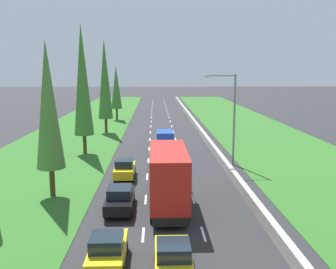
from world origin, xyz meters
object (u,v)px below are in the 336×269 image
object	(u,v)px
red_hatchback_centre_lane	(165,162)
yellow_hatchback_centre_lane	(173,259)
poplar_tree_fourth	(105,79)
blue_van_centre_lane	(165,144)
poplar_tree_third	(82,80)
street_light_mast	(231,113)
poplar_tree_fifth	(116,88)
red_box_truck_centre_lane	(168,175)
black_sedan_left_lane	(120,198)
yellow_hatchback_left_lane_fourth	(125,169)
poplar_tree_second	(48,105)
yellow_hatchback_left_lane	(108,251)

from	to	relation	value
red_hatchback_centre_lane	yellow_hatchback_centre_lane	bearing A→B (deg)	-90.48
poplar_tree_fourth	blue_van_centre_lane	bearing A→B (deg)	-61.85
poplar_tree_third	street_light_mast	size ratio (longest dim) A/B	1.60
poplar_tree_fifth	red_box_truck_centre_lane	bearing A→B (deg)	-79.93
yellow_hatchback_centre_lane	poplar_tree_third	world-z (taller)	poplar_tree_third
yellow_hatchback_centre_lane	poplar_tree_third	size ratio (longest dim) A/B	0.27
yellow_hatchback_centre_lane	street_light_mast	xyz separation A→B (m)	(6.65, 20.50, 4.40)
yellow_hatchback_centre_lane	poplar_tree_fourth	world-z (taller)	poplar_tree_fourth
yellow_hatchback_centre_lane	black_sedan_left_lane	xyz separation A→B (m)	(-3.22, 8.47, -0.02)
black_sedan_left_lane	red_hatchback_centre_lane	bearing A→B (deg)	71.56
black_sedan_left_lane	street_light_mast	xyz separation A→B (m)	(9.87, 12.03, 4.42)
black_sedan_left_lane	poplar_tree_fifth	distance (m)	46.77
red_box_truck_centre_lane	poplar_tree_fifth	size ratio (longest dim) A/B	0.93
red_hatchback_centre_lane	poplar_tree_fifth	world-z (taller)	poplar_tree_fifth
poplar_tree_third	yellow_hatchback_centre_lane	bearing A→B (deg)	-71.38
poplar_tree_fourth	black_sedan_left_lane	bearing A→B (deg)	-81.15
yellow_hatchback_centre_lane	red_box_truck_centre_lane	bearing A→B (deg)	89.50
yellow_hatchback_left_lane_fourth	red_hatchback_centre_lane	bearing A→B (deg)	34.98
yellow_hatchback_left_lane_fourth	yellow_hatchback_centre_lane	bearing A→B (deg)	-77.72
yellow_hatchback_left_lane_fourth	poplar_tree_second	distance (m)	9.09
red_box_truck_centre_lane	poplar_tree_second	world-z (taller)	poplar_tree_second
red_hatchback_centre_lane	blue_van_centre_lane	distance (m)	5.93
poplar_tree_fourth	poplar_tree_fifth	world-z (taller)	poplar_tree_fourth
poplar_tree_third	poplar_tree_fifth	distance (m)	28.80
poplar_tree_fourth	poplar_tree_fifth	xyz separation A→B (m)	(0.19, 14.44, -1.93)
poplar_tree_fourth	yellow_hatchback_left_lane_fourth	bearing A→B (deg)	-79.07
yellow_hatchback_left_lane	poplar_tree_second	size ratio (longest dim) A/B	0.34
poplar_tree_fourth	poplar_tree_third	bearing A→B (deg)	-92.35
black_sedan_left_lane	yellow_hatchback_left_lane_fourth	distance (m)	7.58
black_sedan_left_lane	red_hatchback_centre_lane	distance (m)	10.68
red_box_truck_centre_lane	yellow_hatchback_left_lane_fourth	bearing A→B (deg)	117.79
red_box_truck_centre_lane	yellow_hatchback_left_lane_fourth	distance (m)	7.78
red_hatchback_centre_lane	blue_van_centre_lane	xyz separation A→B (m)	(0.11, 5.90, 0.56)
blue_van_centre_lane	street_light_mast	bearing A→B (deg)	-32.06
blue_van_centre_lane	black_sedan_left_lane	bearing A→B (deg)	-102.25
yellow_hatchback_left_lane	street_light_mast	size ratio (longest dim) A/B	0.43
poplar_tree_second	street_light_mast	xyz separation A→B (m)	(15.20, 9.01, -1.62)
black_sedan_left_lane	poplar_tree_fifth	bearing A→B (deg)	95.88
blue_van_centre_lane	street_light_mast	distance (m)	8.46
street_light_mast	poplar_tree_second	bearing A→B (deg)	-149.34
red_box_truck_centre_lane	yellow_hatchback_left_lane_fourth	xyz separation A→B (m)	(-3.57, 6.78, -1.35)
black_sedan_left_lane	red_hatchback_centre_lane	xyz separation A→B (m)	(3.38, 10.13, 0.02)
red_hatchback_centre_lane	yellow_hatchback_left_lane_fourth	distance (m)	4.45
blue_van_centre_lane	poplar_tree_second	bearing A→B (deg)	-124.11
red_box_truck_centre_lane	blue_van_centre_lane	size ratio (longest dim) A/B	1.92
yellow_hatchback_left_lane	red_hatchback_centre_lane	xyz separation A→B (m)	(3.28, 17.70, 0.00)
yellow_hatchback_left_lane	black_sedan_left_lane	size ratio (longest dim) A/B	0.87
black_sedan_left_lane	poplar_tree_fourth	bearing A→B (deg)	98.85
poplar_tree_second	street_light_mast	distance (m)	17.75
red_box_truck_centre_lane	poplar_tree_third	size ratio (longest dim) A/B	0.65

